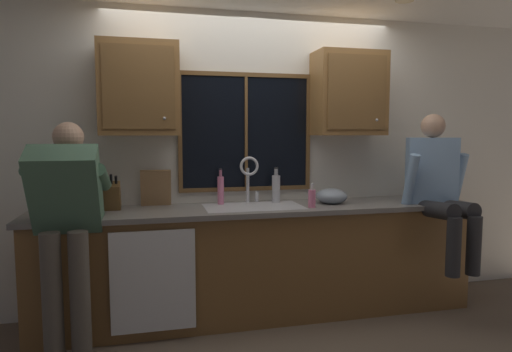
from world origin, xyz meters
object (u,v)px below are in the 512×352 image
Objects in this scene: person_sitting_on_counter at (438,183)px; bottle_tall_clear at (276,188)px; mixing_bowl at (331,196)px; soap_dispenser at (312,198)px; person_standing at (66,214)px; bottle_green_glass at (221,190)px; knife_block at (112,196)px; cutting_board at (156,188)px.

person_sitting_on_counter is 4.12× the size of bottle_tall_clear.
mixing_bowl is at bearing -17.23° from bottle_tall_clear.
bottle_tall_clear is (-0.21, 0.32, 0.05)m from soap_dispenser.
person_standing reaches higher than bottle_green_glass.
knife_block is at bearing 177.90° from mixing_bowl.
soap_dispenser is at bearing -56.29° from bottle_tall_clear.
cutting_board is at bearing 42.98° from person_standing.
soap_dispenser is at bearing -8.81° from knife_block.
person_sitting_on_counter is 2.35m from cutting_board.
bottle_tall_clear is at bearing 3.17° from knife_block.
person_sitting_on_counter is at bearing 1.30° from person_standing.
mixing_bowl is at bearing 160.54° from person_sitting_on_counter.
mixing_bowl is 0.87× the size of bottle_tall_clear.
person_sitting_on_counter is 1.36m from bottle_tall_clear.
person_standing is 1.27× the size of person_sitting_on_counter.
bottle_green_glass is 0.48m from bottle_tall_clear.
person_standing is at bearing -137.02° from cutting_board.
person_sitting_on_counter reaches higher than cutting_board.
bottle_tall_clear is (-1.28, 0.43, -0.06)m from person_sitting_on_counter.
person_standing is at bearing -155.57° from bottle_green_glass.
bottle_green_glass is (0.53, -0.04, -0.02)m from cutting_board.
mixing_bowl is at bearing 35.84° from soap_dispenser.
bottle_tall_clear reaches higher than knife_block.
knife_block is 1.05× the size of bottle_tall_clear.
mixing_bowl is 0.95m from bottle_green_glass.
cutting_board is at bearing 163.14° from soap_dispenser.
bottle_green_glass is at bearing 5.71° from knife_block.
person_standing is 0.50m from knife_block.
bottle_tall_clear is (0.48, -0.01, 0.00)m from bottle_green_glass.
bottle_green_glass is at bearing -4.61° from cutting_board.
knife_block is at bearing 58.39° from person_standing.
person_sitting_on_counter is at bearing -18.68° from bottle_tall_clear.
cutting_board is 1.00× the size of bottle_green_glass.
mixing_bowl is 0.88× the size of bottle_green_glass.
person_standing is 2.89m from person_sitting_on_counter.
knife_block is 0.36m from cutting_board.
person_sitting_on_counter reaches higher than soap_dispenser.
person_standing is 2.09m from mixing_bowl.
bottle_green_glass is at bearing 178.58° from bottle_tall_clear.
mixing_bowl is (1.46, -0.20, -0.09)m from cutting_board.
person_standing is at bearing -178.70° from person_sitting_on_counter.
soap_dispenser is 0.77m from bottle_green_glass.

